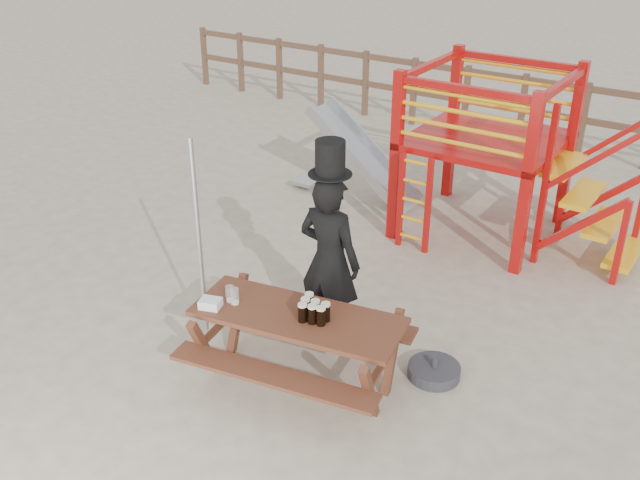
# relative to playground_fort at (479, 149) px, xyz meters

# --- Properties ---
(ground) EXTENTS (60.00, 60.00, 0.00)m
(ground) POSITION_rel_playground_fort_xyz_m (-0.12, -3.58, -1.07)
(ground) COLOR #C0B295
(ground) RESTS_ON ground
(back_fence) EXTENTS (15.09, 0.09, 1.20)m
(back_fence) POSITION_rel_playground_fort_xyz_m (-0.12, 3.42, -0.34)
(back_fence) COLOR brown
(back_fence) RESTS_ON ground
(playground_fort) EXTENTS (4.71, 1.84, 2.10)m
(playground_fort) POSITION_rel_playground_fort_xyz_m (0.00, 0.00, 0.00)
(playground_fort) COLOR #AD0D0B
(playground_fort) RESTS_ON ground
(picnic_table) EXTENTS (2.02, 1.57, 0.71)m
(picnic_table) POSITION_rel_playground_fort_xyz_m (-0.03, -3.78, -0.63)
(picnic_table) COLOR brown
(picnic_table) RESTS_ON ground
(man_with_hat) EXTENTS (0.64, 0.42, 2.04)m
(man_with_hat) POSITION_rel_playground_fort_xyz_m (-0.16, -3.08, -0.16)
(man_with_hat) COLOR black
(man_with_hat) RESTS_ON ground
(metal_pole) EXTENTS (0.05, 0.05, 2.07)m
(metal_pole) POSITION_rel_playground_fort_xyz_m (-1.16, -3.74, -0.04)
(metal_pole) COLOR #B2B2B7
(metal_pole) RESTS_ON ground
(parasol_base) EXTENTS (0.48, 0.48, 0.20)m
(parasol_base) POSITION_rel_playground_fort_xyz_m (0.95, -3.04, -1.02)
(parasol_base) COLOR #323236
(parasol_base) RESTS_ON ground
(paper_bag) EXTENTS (0.22, 0.19, 0.08)m
(paper_bag) POSITION_rel_playground_fort_xyz_m (-0.72, -4.11, -0.33)
(paper_bag) COLOR white
(paper_bag) RESTS_ON picnic_table
(stout_pints) EXTENTS (0.28, 0.25, 0.17)m
(stout_pints) POSITION_rel_playground_fort_xyz_m (0.12, -3.76, -0.28)
(stout_pints) COLOR black
(stout_pints) RESTS_ON picnic_table
(empty_glasses) EXTENTS (0.14, 0.08, 0.15)m
(empty_glasses) POSITION_rel_playground_fort_xyz_m (-0.62, -3.94, -0.30)
(empty_glasses) COLOR silver
(empty_glasses) RESTS_ON picnic_table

